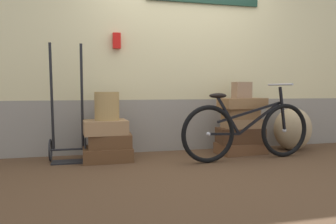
% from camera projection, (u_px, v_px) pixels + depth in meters
% --- Properties ---
extents(ground, '(9.65, 5.20, 0.06)m').
position_uv_depth(ground, '(198.00, 164.00, 3.84)').
color(ground, '#513823').
extents(station_building, '(7.65, 0.74, 2.78)m').
position_uv_depth(station_building, '(179.00, 51.00, 4.56)').
color(station_building, gray).
rests_on(station_building, ground).
extents(suitcase_0, '(0.58, 0.46, 0.16)m').
position_uv_depth(suitcase_0, '(107.00, 154.00, 3.90)').
color(suitcase_0, brown).
rests_on(suitcase_0, ground).
extents(suitcase_1, '(0.52, 0.43, 0.16)m').
position_uv_depth(suitcase_1, '(110.00, 140.00, 3.92)').
color(suitcase_1, brown).
rests_on(suitcase_1, suitcase_0).
extents(suitcase_2, '(0.53, 0.43, 0.17)m').
position_uv_depth(suitcase_2, '(105.00, 127.00, 3.89)').
color(suitcase_2, '#9E754C').
rests_on(suitcase_2, suitcase_1).
extents(suitcase_3, '(0.66, 0.44, 0.14)m').
position_uv_depth(suitcase_3, '(240.00, 148.00, 4.33)').
color(suitcase_3, brown).
rests_on(suitcase_3, ground).
extents(suitcase_4, '(0.62, 0.37, 0.20)m').
position_uv_depth(suitcase_4, '(240.00, 135.00, 4.32)').
color(suitcase_4, '#4C2D19').
rests_on(suitcase_4, suitcase_3).
extents(suitcase_5, '(0.51, 0.34, 0.12)m').
position_uv_depth(suitcase_5, '(242.00, 123.00, 4.31)').
color(suitcase_5, '#9E754C').
rests_on(suitcase_5, suitcase_4).
extents(suitcase_6, '(0.45, 0.28, 0.14)m').
position_uv_depth(suitcase_6, '(241.00, 114.00, 4.29)').
color(suitcase_6, olive).
rests_on(suitcase_6, suitcase_5).
extents(suitcase_7, '(0.62, 0.38, 0.14)m').
position_uv_depth(suitcase_7, '(242.00, 103.00, 4.28)').
color(suitcase_7, olive).
rests_on(suitcase_7, suitcase_6).
extents(suitcase_8, '(0.25, 0.18, 0.21)m').
position_uv_depth(suitcase_8, '(242.00, 90.00, 4.32)').
color(suitcase_8, '#937051').
rests_on(suitcase_8, suitcase_7).
extents(wicker_basket, '(0.29, 0.29, 0.34)m').
position_uv_depth(wicker_basket, '(107.00, 106.00, 3.88)').
color(wicker_basket, '#A8844C').
rests_on(wicker_basket, suitcase_2).
extents(luggage_trolley, '(0.43, 0.36, 1.39)m').
position_uv_depth(luggage_trolley, '(68.00, 133.00, 3.86)').
color(luggage_trolley, black).
rests_on(luggage_trolley, ground).
extents(burlap_sack, '(0.54, 0.46, 0.60)m').
position_uv_depth(burlap_sack, '(293.00, 129.00, 4.57)').
color(burlap_sack, tan).
rests_on(burlap_sack, ground).
extents(bicycle, '(1.74, 0.46, 0.93)m').
position_uv_depth(bicycle, '(248.00, 130.00, 3.93)').
color(bicycle, black).
rests_on(bicycle, ground).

